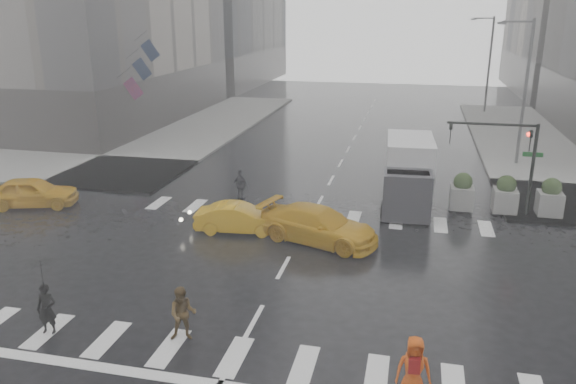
% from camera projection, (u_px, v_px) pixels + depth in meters
% --- Properties ---
extents(ground, '(120.00, 120.00, 0.00)m').
position_uv_depth(ground, '(283.00, 267.00, 21.48)').
color(ground, black).
rests_on(ground, ground).
extents(sidewalk_nw, '(35.00, 35.00, 0.15)m').
position_uv_depth(sidewalk_nw, '(84.00, 142.00, 41.85)').
color(sidewalk_nw, slate).
rests_on(sidewalk_nw, ground).
extents(road_markings, '(18.00, 48.00, 0.01)m').
position_uv_depth(road_markings, '(283.00, 267.00, 21.48)').
color(road_markings, silver).
rests_on(road_markings, ground).
extents(traffic_signal_pole, '(4.45, 0.42, 4.50)m').
position_uv_depth(traffic_signal_pole, '(512.00, 150.00, 26.01)').
color(traffic_signal_pole, black).
rests_on(traffic_signal_pole, ground).
extents(street_lamp_near, '(2.15, 0.22, 9.00)m').
position_uv_depth(street_lamp_near, '(523.00, 87.00, 34.36)').
color(street_lamp_near, '#59595B').
rests_on(street_lamp_near, ground).
extents(street_lamp_far, '(2.15, 0.22, 9.00)m').
position_uv_depth(street_lamp_far, '(488.00, 61.00, 52.92)').
color(street_lamp_far, '#59595B').
rests_on(street_lamp_far, ground).
extents(planter_west, '(1.10, 1.10, 1.80)m').
position_uv_depth(planter_west, '(462.00, 192.00, 27.30)').
color(planter_west, slate).
rests_on(planter_west, ground).
extents(planter_mid, '(1.10, 1.10, 1.80)m').
position_uv_depth(planter_mid, '(505.00, 195.00, 26.87)').
color(planter_mid, slate).
rests_on(planter_mid, ground).
extents(planter_east, '(1.10, 1.10, 1.80)m').
position_uv_depth(planter_east, '(550.00, 198.00, 26.45)').
color(planter_east, slate).
rests_on(planter_east, ground).
extents(flag_cluster, '(2.87, 3.06, 4.69)m').
position_uv_depth(flag_cluster, '(138.00, 66.00, 40.13)').
color(flag_cluster, '#59595B').
rests_on(flag_cluster, ground).
extents(pedestrian_black, '(1.11, 1.13, 2.43)m').
position_uv_depth(pedestrian_black, '(43.00, 284.00, 16.63)').
color(pedestrian_black, black).
rests_on(pedestrian_black, ground).
extents(pedestrian_brown, '(0.96, 0.84, 1.69)m').
position_uv_depth(pedestrian_brown, '(183.00, 314.00, 16.53)').
color(pedestrian_brown, '#4A371A').
rests_on(pedestrian_brown, ground).
extents(pedestrian_orange, '(0.93, 0.65, 1.80)m').
position_uv_depth(pedestrian_orange, '(414.00, 370.00, 13.84)').
color(pedestrian_orange, '#C5450D').
rests_on(pedestrian_orange, ground).
extents(pedestrian_far_a, '(1.06, 0.82, 1.60)m').
position_uv_depth(pedestrian_far_a, '(241.00, 186.00, 28.92)').
color(pedestrian_far_a, black).
rests_on(pedestrian_far_a, ground).
extents(pedestrian_far_b, '(1.17, 0.96, 1.59)m').
position_uv_depth(pedestrian_far_b, '(395.00, 186.00, 28.91)').
color(pedestrian_far_b, black).
rests_on(pedestrian_far_b, ground).
extents(taxi_front, '(4.72, 3.00, 1.50)m').
position_uv_depth(taxi_front, '(32.00, 192.00, 28.04)').
color(taxi_front, '#DC9B0B').
rests_on(taxi_front, ground).
extents(taxi_mid, '(4.00, 1.79, 1.28)m').
position_uv_depth(taxi_mid, '(239.00, 218.00, 24.80)').
color(taxi_mid, '#DC9B0B').
rests_on(taxi_mid, ground).
extents(taxi_rear, '(5.02, 3.38, 1.51)m').
position_uv_depth(taxi_rear, '(318.00, 225.00, 23.68)').
color(taxi_rear, '#DC9B0B').
rests_on(taxi_rear, ground).
extents(box_truck, '(2.30, 6.12, 3.25)m').
position_uv_depth(box_truck, '(409.00, 171.00, 28.03)').
color(box_truck, silver).
rests_on(box_truck, ground).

